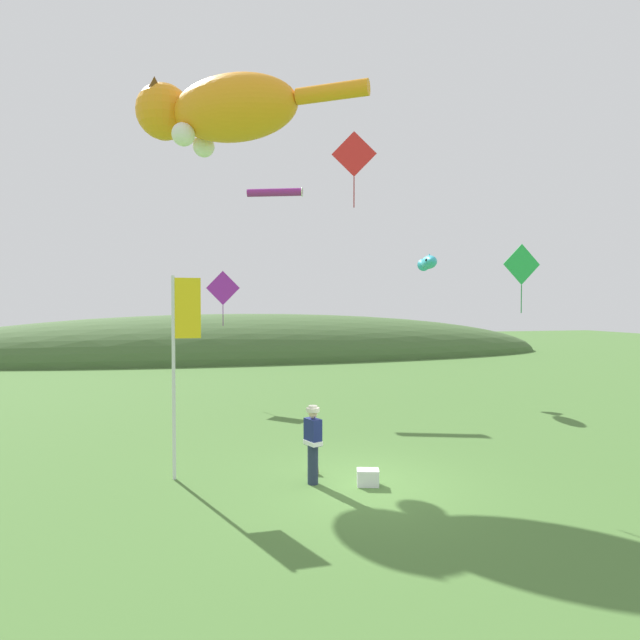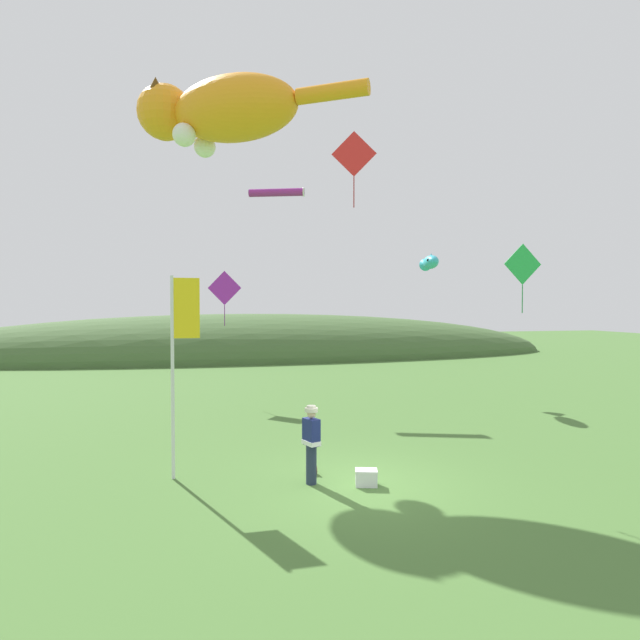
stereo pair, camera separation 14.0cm
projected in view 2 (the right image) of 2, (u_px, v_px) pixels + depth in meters
ground_plane at (361, 484)px, 11.21m from camera, size 120.00×120.00×0.00m
distant_hill_ridge at (247, 356)px, 39.89m from camera, size 52.39×12.76×6.83m
festival_attendant at (311, 442)px, 11.23m from camera, size 0.40×0.49×1.77m
kite_spool at (313, 470)px, 11.86m from camera, size 0.17×0.22×0.22m
picnic_cooler at (366, 478)px, 11.13m from camera, size 0.56×0.45×0.36m
festival_banner_pole at (179, 346)px, 11.54m from camera, size 0.66×0.08×4.72m
kite_giant_cat at (219, 111)px, 16.99m from camera, size 7.39×5.04×2.53m
kite_fish_windsock at (430, 263)px, 22.47m from camera, size 1.19×2.31×0.69m
kite_tube_streamer at (277, 193)px, 23.18m from camera, size 2.59×1.22×0.44m
kite_diamond_red at (354, 154)px, 14.56m from camera, size 1.26×0.42×2.22m
kite_diamond_violet at (224, 288)px, 21.57m from camera, size 1.42×0.46×2.38m
kite_diamond_green at (523, 265)px, 15.76m from camera, size 1.30×0.06×2.20m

